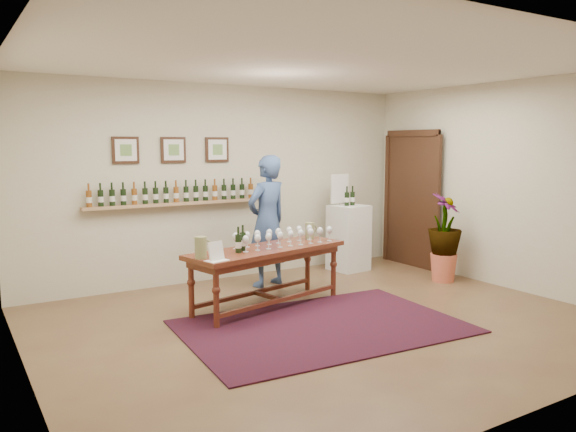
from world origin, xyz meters
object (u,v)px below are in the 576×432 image
tasting_table (267,256)px  potted_plant (444,237)px  person (267,221)px  display_pedestal (349,238)px

tasting_table → potted_plant: bearing=-16.6°
tasting_table → potted_plant: potted_plant is taller
potted_plant → person: person is taller
display_pedestal → potted_plant: potted_plant is taller
tasting_table → person: (0.52, 0.90, 0.29)m
potted_plant → display_pedestal: bearing=118.0°
tasting_table → display_pedestal: (2.08, 1.09, -0.11)m
display_pedestal → potted_plant: 1.49m
tasting_table → person: person is taller
tasting_table → potted_plant: size_ratio=1.96×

